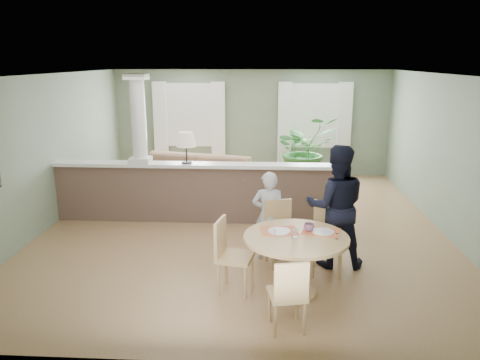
# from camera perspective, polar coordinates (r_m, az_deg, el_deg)

# --- Properties ---
(ground) EXTENTS (8.00, 8.00, 0.00)m
(ground) POSITION_cam_1_polar(r_m,az_deg,el_deg) (8.58, 0.45, -5.57)
(ground) COLOR tan
(ground) RESTS_ON ground
(room_shell) EXTENTS (7.02, 8.02, 2.71)m
(room_shell) POSITION_cam_1_polar(r_m,az_deg,el_deg) (8.76, 0.49, 7.07)
(room_shell) COLOR gray
(room_shell) RESTS_ON ground
(pony_wall) EXTENTS (5.32, 0.38, 2.70)m
(pony_wall) POSITION_cam_1_polar(r_m,az_deg,el_deg) (8.66, -6.01, -0.56)
(pony_wall) COLOR brown
(pony_wall) RESTS_ON ground
(sofa) EXTENTS (3.31, 1.92, 0.91)m
(sofa) POSITION_cam_1_polar(r_m,az_deg,el_deg) (10.15, -5.95, 0.22)
(sofa) COLOR #9A6F54
(sofa) RESTS_ON ground
(houseplant) EXTENTS (1.90, 1.82, 1.64)m
(houseplant) POSITION_cam_1_polar(r_m,az_deg,el_deg) (11.48, 7.85, 3.71)
(houseplant) COLOR #296327
(houseplant) RESTS_ON ground
(dining_table) EXTENTS (1.32, 1.32, 0.90)m
(dining_table) POSITION_cam_1_polar(r_m,az_deg,el_deg) (6.00, 6.86, -8.24)
(dining_table) COLOR tan
(dining_table) RESTS_ON ground
(chair_far_boy) EXTENTS (0.52, 0.52, 0.95)m
(chair_far_boy) POSITION_cam_1_polar(r_m,az_deg,el_deg) (6.92, 4.87, -6.03)
(chair_far_boy) COLOR tan
(chair_far_boy) RESTS_ON ground
(chair_far_man) EXTENTS (0.52, 0.52, 1.01)m
(chair_far_man) POSITION_cam_1_polar(r_m,az_deg,el_deg) (6.76, 10.67, -6.46)
(chair_far_man) COLOR tan
(chair_far_man) RESTS_ON ground
(chair_near) EXTENTS (0.47, 0.47, 0.88)m
(chair_near) POSITION_cam_1_polar(r_m,az_deg,el_deg) (5.26, 5.94, -13.48)
(chair_near) COLOR tan
(chair_near) RESTS_ON ground
(chair_side) EXTENTS (0.52, 0.52, 0.97)m
(chair_side) POSITION_cam_1_polar(r_m,az_deg,el_deg) (6.10, -1.30, -8.76)
(chair_side) COLOR tan
(chair_side) RESTS_ON ground
(child_person) EXTENTS (0.50, 0.33, 1.36)m
(child_person) POSITION_cam_1_polar(r_m,az_deg,el_deg) (7.01, 3.49, -4.36)
(child_person) COLOR #AAA9AF
(child_person) RESTS_ON ground
(man_person) EXTENTS (0.88, 0.69, 1.80)m
(man_person) POSITION_cam_1_polar(r_m,az_deg,el_deg) (6.85, 11.60, -3.17)
(man_person) COLOR black
(man_person) RESTS_ON ground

